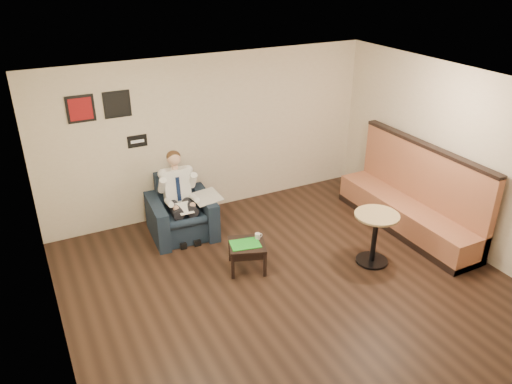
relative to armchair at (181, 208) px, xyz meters
name	(u,v)px	position (x,y,z in m)	size (l,w,h in m)	color
ground	(297,294)	(0.86, -2.28, -0.49)	(6.00, 6.00, 0.00)	black
wall_back	(211,135)	(0.86, 0.72, 0.91)	(6.00, 0.02, 2.80)	beige
wall_front	(502,361)	(0.86, -5.28, 0.91)	(6.00, 0.02, 2.80)	beige
wall_left	(51,266)	(-2.14, -2.28, 0.91)	(0.02, 6.00, 2.80)	beige
wall_right	(470,164)	(3.86, -2.28, 0.91)	(0.02, 6.00, 2.80)	beige
ceiling	(306,96)	(0.86, -2.28, 2.31)	(6.00, 6.00, 0.02)	white
seating_sign	(137,141)	(-0.44, 0.70, 1.01)	(0.32, 0.02, 0.20)	black
art_print_left	(81,109)	(-1.24, 0.70, 1.66)	(0.42, 0.03, 0.42)	maroon
art_print_right	(117,104)	(-0.69, 0.70, 1.66)	(0.42, 0.03, 0.42)	black
armchair	(181,208)	(0.00, 0.00, 0.00)	(1.01, 1.01, 0.98)	black
seated_man	(182,202)	(-0.01, -0.13, 0.18)	(0.64, 0.96, 1.34)	silver
lap_papers	(185,208)	(-0.02, -0.23, 0.11)	(0.22, 0.32, 0.01)	white
newspaper	(206,197)	(0.40, -0.13, 0.18)	(0.43, 0.53, 0.01)	silver
side_table	(247,256)	(0.52, -1.40, -0.27)	(0.53, 0.53, 0.43)	black
green_folder	(245,244)	(0.49, -1.40, -0.05)	(0.43, 0.31, 0.01)	green
coffee_mug	(258,236)	(0.73, -1.35, -0.01)	(0.08, 0.08, 0.09)	white
smartphone	(249,238)	(0.62, -1.27, -0.06)	(0.13, 0.07, 0.01)	black
banquette	(410,190)	(3.45, -1.55, 0.24)	(0.68, 2.86, 1.46)	#9F5C3D
cafe_table	(374,238)	(2.31, -2.11, -0.08)	(0.66, 0.66, 0.82)	tan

